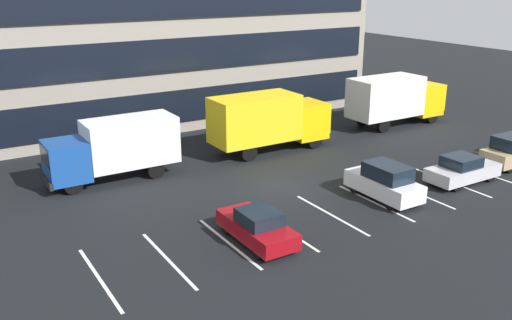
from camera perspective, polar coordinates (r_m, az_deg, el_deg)
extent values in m
plane|color=black|center=(30.25, 2.52, -2.75)|extent=(120.00, 120.00, 0.00)
cube|color=gray|center=(44.26, -11.00, 15.68)|extent=(34.10, 10.54, 18.00)
cube|color=black|center=(40.31, -7.63, 5.50)|extent=(32.74, 0.16, 2.30)
cube|color=black|center=(39.66, -7.86, 10.57)|extent=(32.74, 0.16, 2.30)
cube|color=black|center=(39.33, -8.10, 15.77)|extent=(32.74, 0.16, 2.30)
cube|color=silver|center=(22.41, -15.70, -11.56)|extent=(0.14, 5.40, 0.01)
cube|color=silver|center=(23.16, -8.97, -10.00)|extent=(0.14, 5.40, 0.01)
cube|color=silver|center=(24.21, -2.81, -8.44)|extent=(0.14, 5.40, 0.01)
cube|color=silver|center=(25.53, 2.73, -6.94)|extent=(0.14, 5.40, 0.01)
cube|color=silver|center=(27.08, 7.65, -5.54)|extent=(0.14, 5.40, 0.01)
cube|color=silver|center=(28.81, 12.00, -4.27)|extent=(0.14, 5.40, 0.01)
cube|color=silver|center=(30.71, 15.81, -3.13)|extent=(0.14, 5.40, 0.01)
cube|color=silver|center=(32.73, 19.16, -2.11)|extent=(0.14, 5.40, 0.01)
cube|color=silver|center=(34.86, 22.11, -1.21)|extent=(0.14, 5.40, 0.01)
cube|color=#194799|center=(31.18, -18.78, -0.09)|extent=(2.12, 2.31, 2.12)
cube|color=black|center=(30.87, -20.72, 0.33)|extent=(0.06, 1.94, 0.93)
cube|color=white|center=(31.92, -12.69, 1.89)|extent=(5.01, 2.41, 2.60)
cube|color=black|center=(31.27, -20.57, -2.02)|extent=(0.19, 2.31, 0.39)
cylinder|color=black|center=(30.61, -18.13, -2.47)|extent=(0.96, 0.29, 0.96)
cylinder|color=black|center=(32.43, -19.00, -1.38)|extent=(0.96, 0.29, 0.96)
cylinder|color=black|center=(31.84, -10.20, -1.00)|extent=(0.96, 0.29, 0.96)
cylinder|color=black|center=(33.60, -11.46, -0.03)|extent=(0.96, 0.29, 0.96)
cube|color=yellow|center=(37.44, 5.02, 4.14)|extent=(2.34, 2.55, 2.34)
cube|color=black|center=(38.01, 6.44, 5.04)|extent=(0.06, 2.14, 1.03)
cube|color=yellow|center=(35.15, -0.13, 4.24)|extent=(5.53, 2.66, 2.87)
cube|color=black|center=(38.42, 6.45, 2.91)|extent=(0.21, 2.55, 0.43)
cylinder|color=black|center=(38.60, 4.00, 2.81)|extent=(1.06, 0.32, 1.06)
cylinder|color=black|center=(36.91, 5.98, 2.02)|extent=(1.06, 0.32, 1.06)
cylinder|color=black|center=(36.00, -2.55, 1.67)|extent=(1.06, 0.32, 1.06)
cylinder|color=black|center=(34.18, -0.75, 0.76)|extent=(1.06, 0.32, 1.06)
cube|color=yellow|center=(45.45, 16.60, 6.02)|extent=(2.34, 2.55, 2.34)
cube|color=black|center=(46.21, 17.62, 6.72)|extent=(0.06, 2.15, 1.03)
cube|color=white|center=(42.52, 13.07, 6.29)|extent=(5.54, 2.66, 2.87)
cube|color=black|center=(46.57, 17.50, 4.94)|extent=(0.21, 2.55, 0.43)
cylinder|color=black|center=(46.42, 15.47, 4.89)|extent=(1.06, 0.32, 1.06)
cylinder|color=black|center=(45.01, 17.49, 4.28)|extent=(1.06, 0.32, 1.06)
cylinder|color=black|center=(42.94, 10.82, 4.15)|extent=(1.06, 0.32, 1.06)
cylinder|color=black|center=(41.41, 12.85, 3.48)|extent=(1.06, 0.32, 1.06)
cylinder|color=black|center=(36.19, 22.52, -0.05)|extent=(0.61, 0.20, 0.61)
cylinder|color=black|center=(35.38, 24.49, -0.73)|extent=(0.61, 0.20, 0.61)
cube|color=white|center=(29.24, 12.88, -2.56)|extent=(1.76, 4.15, 0.86)
cube|color=black|center=(28.83, 13.28, -1.18)|extent=(1.55, 2.28, 0.77)
cylinder|color=black|center=(29.77, 9.99, -2.76)|extent=(0.20, 0.61, 0.61)
cylinder|color=black|center=(30.76, 12.15, -2.19)|extent=(0.20, 0.61, 0.61)
cylinder|color=black|center=(28.01, 13.57, -4.41)|extent=(0.20, 0.61, 0.61)
cylinder|color=black|center=(29.06, 15.73, -3.74)|extent=(0.20, 0.61, 0.61)
cube|color=maroon|center=(24.10, 0.08, -7.04)|extent=(1.75, 4.18, 0.68)
cube|color=black|center=(23.67, 0.35, -5.85)|extent=(1.54, 1.76, 0.58)
cylinder|color=black|center=(24.93, -3.05, -6.88)|extent=(0.21, 0.58, 0.58)
cylinder|color=black|center=(25.61, -0.06, -6.12)|extent=(0.21, 0.58, 0.58)
cylinder|color=black|center=(22.86, 0.23, -9.34)|extent=(0.21, 0.58, 0.58)
cylinder|color=black|center=(23.60, 3.39, -8.42)|extent=(0.21, 0.58, 0.58)
cube|color=silver|center=(32.74, 20.33, -1.15)|extent=(4.30, 1.80, 0.70)
cube|color=black|center=(32.37, 20.22, -0.14)|extent=(1.81, 1.58, 0.60)
cylinder|color=black|center=(34.32, 20.70, -0.82)|extent=(0.60, 0.22, 0.60)
cylinder|color=black|center=(33.46, 22.78, -1.56)|extent=(0.60, 0.22, 0.60)
cylinder|color=black|center=(32.26, 17.67, -1.69)|extent=(0.60, 0.22, 0.60)
cylinder|color=black|center=(31.35, 19.80, -2.51)|extent=(0.60, 0.22, 0.60)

